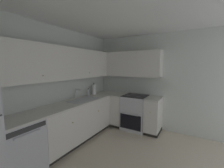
% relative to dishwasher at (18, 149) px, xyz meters
% --- Properties ---
extents(wall_back, '(4.05, 0.05, 2.49)m').
position_rel_dishwasher_xyz_m(wall_back, '(0.79, 0.33, 0.81)').
color(wall_back, silver).
rests_on(wall_back, ground_plane).
extents(wall_right, '(0.05, 3.64, 2.49)m').
position_rel_dishwasher_xyz_m(wall_right, '(2.79, -1.47, 0.81)').
color(wall_right, silver).
rests_on(wall_right, ground_plane).
extents(ceiling, '(4.05, 3.64, 0.05)m').
position_rel_dishwasher_xyz_m(ceiling, '(0.79, -1.47, 2.08)').
color(ceiling, white).
extents(dishwasher, '(0.60, 0.63, 0.86)m').
position_rel_dishwasher_xyz_m(dishwasher, '(0.00, 0.00, 0.00)').
color(dishwasher, silver).
rests_on(dishwasher, ground_plane).
extents(lower_cabinets_back, '(1.86, 0.62, 0.86)m').
position_rel_dishwasher_xyz_m(lower_cabinets_back, '(1.24, 0.00, 0.00)').
color(lower_cabinets_back, silver).
rests_on(lower_cabinets_back, ground_plane).
extents(countertop_back, '(3.07, 0.60, 0.03)m').
position_rel_dishwasher_xyz_m(countertop_back, '(1.23, 0.00, 0.45)').
color(countertop_back, beige).
rests_on(countertop_back, lower_cabinets_back).
extents(lower_cabinets_right, '(0.62, 1.26, 0.86)m').
position_rel_dishwasher_xyz_m(lower_cabinets_right, '(2.47, -0.95, 0.00)').
color(lower_cabinets_right, silver).
rests_on(lower_cabinets_right, ground_plane).
extents(countertop_right, '(0.60, 1.26, 0.03)m').
position_rel_dishwasher_xyz_m(countertop_right, '(2.47, -0.95, 0.45)').
color(countertop_right, beige).
rests_on(countertop_right, lower_cabinets_right).
extents(oven_range, '(0.68, 0.62, 1.04)m').
position_rel_dishwasher_xyz_m(oven_range, '(2.49, -0.90, 0.02)').
color(oven_range, silver).
rests_on(oven_range, ground_plane).
extents(upper_cabinets_back, '(2.75, 0.34, 0.67)m').
position_rel_dishwasher_xyz_m(upper_cabinets_back, '(1.07, 0.14, 1.29)').
color(upper_cabinets_back, silver).
extents(upper_cabinets_right, '(0.32, 1.81, 0.67)m').
position_rel_dishwasher_xyz_m(upper_cabinets_right, '(2.61, -0.60, 1.29)').
color(upper_cabinets_right, silver).
extents(sink, '(0.72, 0.40, 0.10)m').
position_rel_dishwasher_xyz_m(sink, '(1.44, -0.03, 0.42)').
color(sink, '#B7B7BC').
rests_on(sink, countertop_back).
extents(faucet, '(0.07, 0.16, 0.23)m').
position_rel_dishwasher_xyz_m(faucet, '(1.45, 0.18, 0.60)').
color(faucet, silver).
rests_on(faucet, countertop_back).
extents(soap_bottle, '(0.05, 0.05, 0.20)m').
position_rel_dishwasher_xyz_m(soap_bottle, '(1.88, 0.18, 0.55)').
color(soap_bottle, silver).
rests_on(soap_bottle, countertop_back).
extents(paper_towel_roll, '(0.11, 0.11, 0.33)m').
position_rel_dishwasher_xyz_m(paper_towel_roll, '(2.09, 0.16, 0.60)').
color(paper_towel_roll, white).
rests_on(paper_towel_roll, countertop_back).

